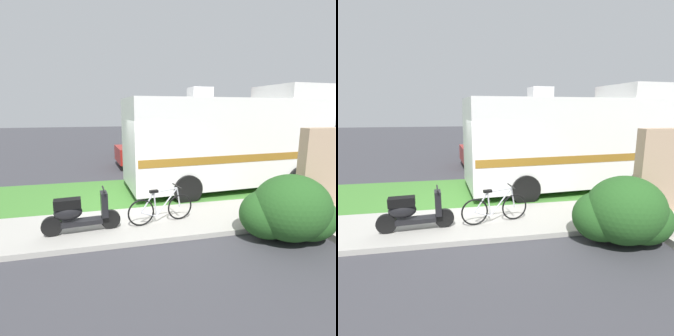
% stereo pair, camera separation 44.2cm
% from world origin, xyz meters
% --- Properties ---
extents(ground_plane, '(80.00, 80.00, 0.00)m').
position_xyz_m(ground_plane, '(0.00, 0.00, 0.00)').
color(ground_plane, '#38383D').
extents(sidewalk, '(24.00, 2.00, 0.12)m').
position_xyz_m(sidewalk, '(0.00, -1.20, 0.06)').
color(sidewalk, '#9E9B93').
rests_on(sidewalk, ground).
extents(grass_strip, '(24.00, 3.40, 0.08)m').
position_xyz_m(grass_strip, '(0.00, 1.50, 0.04)').
color(grass_strip, '#3D752D').
rests_on(grass_strip, ground).
extents(motorhome_rv, '(7.15, 3.00, 3.66)m').
position_xyz_m(motorhome_rv, '(3.68, 1.47, 1.75)').
color(motorhome_rv, silver).
rests_on(motorhome_rv, ground).
extents(scooter, '(1.69, 0.50, 0.97)m').
position_xyz_m(scooter, '(-1.29, -1.47, 0.58)').
color(scooter, black).
rests_on(scooter, ground).
extents(bicycle, '(1.64, 0.52, 0.88)m').
position_xyz_m(bicycle, '(0.60, -1.36, 0.49)').
color(bicycle, black).
rests_on(bicycle, ground).
extents(pickup_truck_near, '(5.55, 2.54, 1.74)m').
position_xyz_m(pickup_truck_near, '(3.29, 6.19, 0.94)').
color(pickup_truck_near, maroon).
rests_on(pickup_truck_near, ground).
extents(pickup_truck_far, '(5.13, 2.34, 1.82)m').
position_xyz_m(pickup_truck_far, '(3.77, 9.27, 0.97)').
color(pickup_truck_far, maroon).
rests_on(pickup_truck_far, ground).
extents(bush_by_porch, '(2.02, 1.52, 1.43)m').
position_xyz_m(bush_by_porch, '(3.12, -2.68, 0.68)').
color(bush_by_porch, '#23511E').
rests_on(bush_by_porch, ground).
extents(bottle_green, '(0.06, 0.06, 0.27)m').
position_xyz_m(bottle_green, '(5.01, -1.64, 0.24)').
color(bottle_green, '#B2B2B7').
rests_on(bottle_green, ground).
extents(bottle_spare, '(0.08, 0.08, 0.27)m').
position_xyz_m(bottle_spare, '(3.95, -0.97, 0.24)').
color(bottle_spare, '#B2B2B7').
rests_on(bottle_spare, ground).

